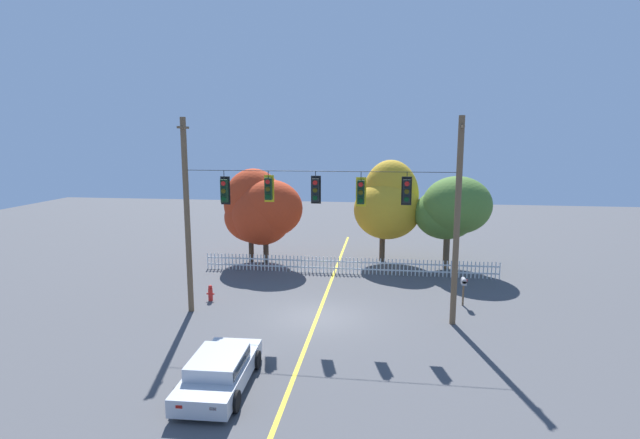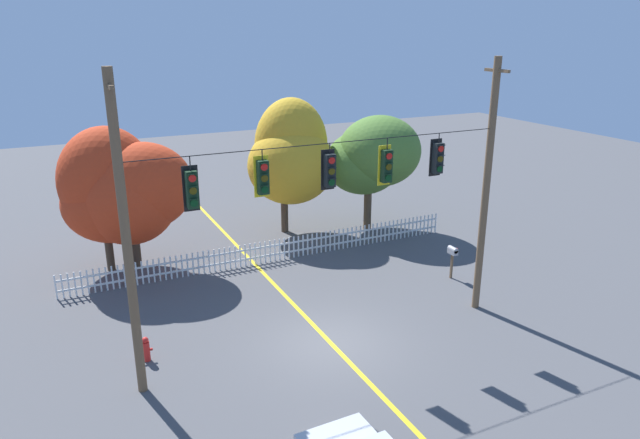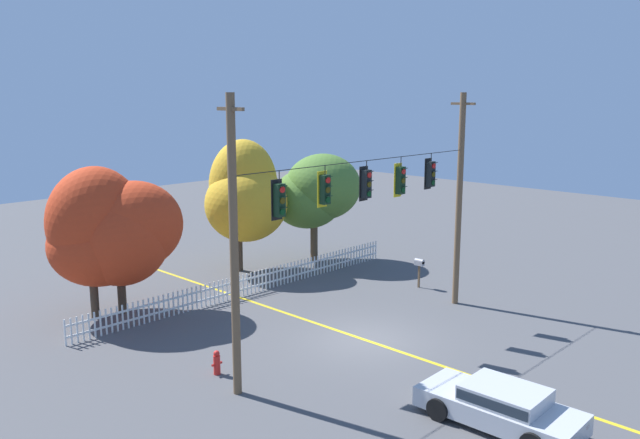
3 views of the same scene
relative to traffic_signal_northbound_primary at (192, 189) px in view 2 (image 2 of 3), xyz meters
The scene contains 15 objects.
ground 6.98m from the traffic_signal_northbound_primary, ahead, with size 80.00×80.00×0.00m, color #4C4C4F.
lane_centerline_stripe 6.97m from the traffic_signal_northbound_primary, ahead, with size 0.16×36.00×0.01m, color gold.
signal_support_span 4.27m from the traffic_signal_northbound_primary, ahead, with size 12.05×1.10×8.82m.
traffic_signal_northbound_primary is the anchor object (origin of this frame).
traffic_signal_eastbound_side 1.99m from the traffic_signal_northbound_primary, ahead, with size 0.43×0.38×1.37m.
traffic_signal_northbound_secondary 4.06m from the traffic_signal_northbound_primary, ahead, with size 0.43×0.38×1.41m.
traffic_signal_southbound_primary 6.00m from the traffic_signal_northbound_primary, ahead, with size 0.43×0.38×1.49m.
traffic_signal_westbound_side 7.91m from the traffic_signal_northbound_primary, ahead, with size 0.43×0.38×1.41m.
white_picket_fence 10.17m from the traffic_signal_northbound_primary, 55.74° to the left, with size 17.31×0.06×0.98m.
autumn_maple_near_fence 9.59m from the traffic_signal_northbound_primary, 97.03° to the left, with size 4.16×3.83×6.04m.
autumn_maple_mid 8.87m from the traffic_signal_northbound_primary, 92.13° to the left, with size 4.47×3.66×5.42m.
autumn_oak_far_east 12.89m from the traffic_signal_northbound_primary, 55.31° to the left, with size 4.23×3.92×6.57m.
autumn_maple_far_west 14.53m from the traffic_signal_northbound_primary, 40.02° to the left, with size 4.52×4.33×5.70m.
fire_hydrant 5.62m from the traffic_signal_northbound_primary, 133.11° to the left, with size 0.38×0.22×0.80m.
roadside_mailbox 11.98m from the traffic_signal_northbound_primary, 12.73° to the left, with size 0.25×0.44×1.35m.
Camera 2 is at (-7.46, -14.74, 9.68)m, focal length 32.58 mm.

